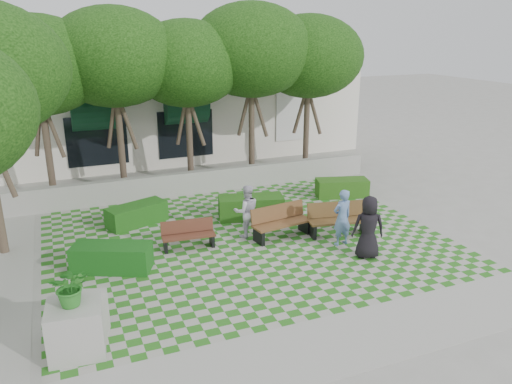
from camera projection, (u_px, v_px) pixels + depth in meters
name	position (u px, v px, depth m)	size (l,w,h in m)	color
ground	(260.00, 254.00, 14.77)	(90.00, 90.00, 0.00)	gray
lawn	(247.00, 241.00, 15.65)	(12.00, 12.00, 0.00)	#2B721E
sidewalk_south	(345.00, 341.00, 10.65)	(16.00, 2.00, 0.01)	#9E9B93
retaining_wall	(200.00, 182.00, 20.07)	(15.00, 0.36, 0.90)	#9E9B93
bench_east	(338.00, 220.00, 16.01)	(2.06, 1.04, 1.03)	brown
bench_mid	(281.00, 222.00, 15.80)	(2.03, 0.94, 1.03)	brown
bench_west	(188.00, 235.00, 15.07)	(1.64, 0.67, 0.84)	#4F281B
hedge_east	(342.00, 188.00, 19.64)	(2.00, 0.80, 0.70)	#245115
hedge_midright	(251.00, 207.00, 17.42)	(2.24, 0.89, 0.78)	#1E4B14
hedge_midleft	(137.00, 214.00, 16.86)	(2.00, 0.80, 0.70)	#1A4F15
hedge_west	(112.00, 257.00, 13.69)	(2.11, 0.84, 0.74)	#144B15
planter_front	(75.00, 318.00, 10.11)	(1.19, 1.19, 1.93)	#9E9B93
planter_back	(80.00, 319.00, 10.48)	(1.25, 1.25, 1.65)	#9E9B93
person_blue	(342.00, 218.00, 15.12)	(0.65, 0.43, 1.78)	#6687BB
person_dark	(368.00, 227.00, 14.28)	(0.91, 0.59, 1.85)	black
person_white	(247.00, 211.00, 15.72)	(0.83, 0.65, 1.71)	silver
tree_row	(147.00, 62.00, 17.69)	(17.70, 13.40, 7.41)	#47382B
building	(174.00, 103.00, 26.67)	(18.00, 8.92, 5.15)	white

